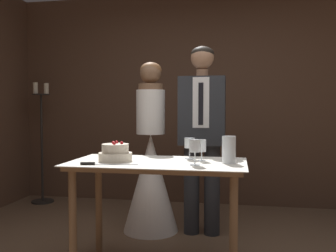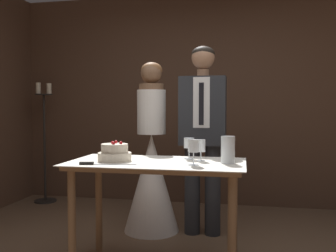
{
  "view_description": "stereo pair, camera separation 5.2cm",
  "coord_description": "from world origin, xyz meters",
  "px_view_note": "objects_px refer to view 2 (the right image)",
  "views": [
    {
      "loc": [
        0.42,
        -2.45,
        1.21
      ],
      "look_at": [
        -0.15,
        0.68,
        1.06
      ],
      "focal_mm": 40.0,
      "sensor_mm": 36.0,
      "label": 1
    },
    {
      "loc": [
        0.47,
        -2.44,
        1.21
      ],
      "look_at": [
        -0.15,
        0.68,
        1.06
      ],
      "focal_mm": 40.0,
      "sensor_mm": 36.0,
      "label": 2
    }
  ],
  "objects_px": {
    "wine_glass_far": "(189,144)",
    "candle_stand": "(45,146)",
    "tiered_cake": "(115,153)",
    "cake_knife": "(97,164)",
    "groom": "(203,128)",
    "wine_glass_middle": "(194,147)",
    "wine_glass_near": "(201,146)",
    "hurricane_candle": "(228,150)",
    "cake_table": "(157,177)",
    "bride": "(152,169)"
  },
  "relations": [
    {
      "from": "cake_table",
      "to": "wine_glass_far",
      "type": "relative_size",
      "value": 7.87
    },
    {
      "from": "cake_table",
      "to": "wine_glass_near",
      "type": "height_order",
      "value": "wine_glass_near"
    },
    {
      "from": "cake_knife",
      "to": "candle_stand",
      "type": "relative_size",
      "value": 0.26
    },
    {
      "from": "tiered_cake",
      "to": "hurricane_candle",
      "type": "distance_m",
      "value": 0.84
    },
    {
      "from": "bride",
      "to": "groom",
      "type": "xyz_separation_m",
      "value": [
        0.5,
        -0.0,
        0.42
      ]
    },
    {
      "from": "wine_glass_middle",
      "to": "candle_stand",
      "type": "bearing_deg",
      "value": 140.03
    },
    {
      "from": "wine_glass_middle",
      "to": "wine_glass_near",
      "type": "bearing_deg",
      "value": 83.45
    },
    {
      "from": "wine_glass_far",
      "to": "hurricane_candle",
      "type": "height_order",
      "value": "hurricane_candle"
    },
    {
      "from": "wine_glass_middle",
      "to": "bride",
      "type": "bearing_deg",
      "value": 119.01
    },
    {
      "from": "candle_stand",
      "to": "wine_glass_middle",
      "type": "bearing_deg",
      "value": -39.97
    },
    {
      "from": "wine_glass_near",
      "to": "candle_stand",
      "type": "distance_m",
      "value": 2.72
    },
    {
      "from": "wine_glass_near",
      "to": "wine_glass_far",
      "type": "height_order",
      "value": "wine_glass_far"
    },
    {
      "from": "cake_knife",
      "to": "groom",
      "type": "height_order",
      "value": "groom"
    },
    {
      "from": "cake_table",
      "to": "cake_knife",
      "type": "bearing_deg",
      "value": -147.48
    },
    {
      "from": "tiered_cake",
      "to": "hurricane_candle",
      "type": "bearing_deg",
      "value": 3.51
    },
    {
      "from": "wine_glass_near",
      "to": "hurricane_candle",
      "type": "xyz_separation_m",
      "value": [
        0.2,
        -0.08,
        -0.02
      ]
    },
    {
      "from": "cake_knife",
      "to": "wine_glass_far",
      "type": "height_order",
      "value": "wine_glass_far"
    },
    {
      "from": "wine_glass_near",
      "to": "groom",
      "type": "distance_m",
      "value": 0.76
    },
    {
      "from": "wine_glass_far",
      "to": "cake_table",
      "type": "bearing_deg",
      "value": -140.24
    },
    {
      "from": "cake_table",
      "to": "wine_glass_middle",
      "type": "relative_size",
      "value": 7.29
    },
    {
      "from": "cake_table",
      "to": "cake_knife",
      "type": "xyz_separation_m",
      "value": [
        -0.38,
        -0.24,
        0.12
      ]
    },
    {
      "from": "wine_glass_far",
      "to": "candle_stand",
      "type": "xyz_separation_m",
      "value": [
        -2.09,
        1.51,
        -0.22
      ]
    },
    {
      "from": "cake_knife",
      "to": "tiered_cake",
      "type": "bearing_deg",
      "value": 62.52
    },
    {
      "from": "tiered_cake",
      "to": "groom",
      "type": "xyz_separation_m",
      "value": [
        0.57,
        0.89,
        0.15
      ]
    },
    {
      "from": "cake_knife",
      "to": "wine_glass_middle",
      "type": "xyz_separation_m",
      "value": [
        0.67,
        0.11,
        0.12
      ]
    },
    {
      "from": "wine_glass_near",
      "to": "bride",
      "type": "xyz_separation_m",
      "value": [
        -0.57,
        0.75,
        -0.32
      ]
    },
    {
      "from": "bride",
      "to": "candle_stand",
      "type": "height_order",
      "value": "bride"
    },
    {
      "from": "hurricane_candle",
      "to": "bride",
      "type": "bearing_deg",
      "value": 132.81
    },
    {
      "from": "cake_knife",
      "to": "wine_glass_far",
      "type": "xyz_separation_m",
      "value": [
        0.59,
        0.42,
        0.11
      ]
    },
    {
      "from": "tiered_cake",
      "to": "groom",
      "type": "bearing_deg",
      "value": 57.35
    },
    {
      "from": "wine_glass_near",
      "to": "hurricane_candle",
      "type": "height_order",
      "value": "hurricane_candle"
    },
    {
      "from": "bride",
      "to": "groom",
      "type": "bearing_deg",
      "value": -0.05
    },
    {
      "from": "tiered_cake",
      "to": "wine_glass_far",
      "type": "xyz_separation_m",
      "value": [
        0.53,
        0.21,
        0.06
      ]
    },
    {
      "from": "wine_glass_far",
      "to": "candle_stand",
      "type": "bearing_deg",
      "value": 144.19
    },
    {
      "from": "wine_glass_middle",
      "to": "bride",
      "type": "height_order",
      "value": "bride"
    },
    {
      "from": "tiered_cake",
      "to": "bride",
      "type": "height_order",
      "value": "bride"
    },
    {
      "from": "hurricane_candle",
      "to": "candle_stand",
      "type": "bearing_deg",
      "value": 145.11
    },
    {
      "from": "wine_glass_near",
      "to": "wine_glass_middle",
      "type": "relative_size",
      "value": 0.9
    },
    {
      "from": "wine_glass_near",
      "to": "cake_table",
      "type": "bearing_deg",
      "value": -162.93
    },
    {
      "from": "wine_glass_near",
      "to": "tiered_cake",
      "type": "bearing_deg",
      "value": -168.29
    },
    {
      "from": "tiered_cake",
      "to": "cake_knife",
      "type": "relative_size",
      "value": 0.63
    },
    {
      "from": "cake_knife",
      "to": "groom",
      "type": "distance_m",
      "value": 1.28
    },
    {
      "from": "cake_knife",
      "to": "wine_glass_near",
      "type": "bearing_deg",
      "value": 14.66
    },
    {
      "from": "wine_glass_far",
      "to": "groom",
      "type": "bearing_deg",
      "value": 87.04
    },
    {
      "from": "groom",
      "to": "wine_glass_middle",
      "type": "bearing_deg",
      "value": -87.61
    },
    {
      "from": "cake_table",
      "to": "tiered_cake",
      "type": "height_order",
      "value": "tiered_cake"
    },
    {
      "from": "candle_stand",
      "to": "cake_table",
      "type": "bearing_deg",
      "value": -42.01
    },
    {
      "from": "cake_table",
      "to": "candle_stand",
      "type": "distance_m",
      "value": 2.53
    },
    {
      "from": "tiered_cake",
      "to": "wine_glass_middle",
      "type": "xyz_separation_m",
      "value": [
        0.61,
        -0.09,
        0.07
      ]
    },
    {
      "from": "tiered_cake",
      "to": "candle_stand",
      "type": "xyz_separation_m",
      "value": [
        -1.56,
        1.73,
        -0.15
      ]
    }
  ]
}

